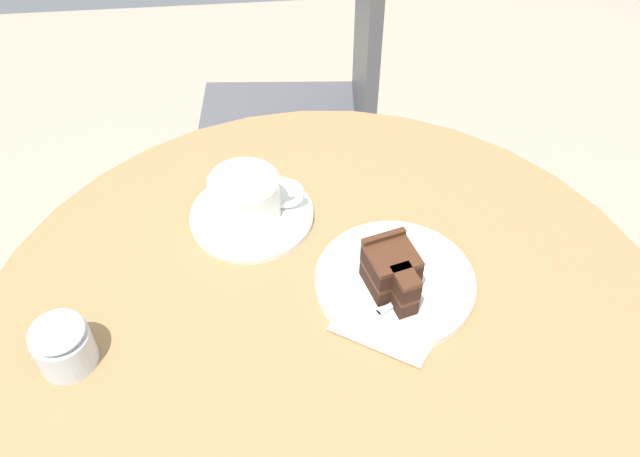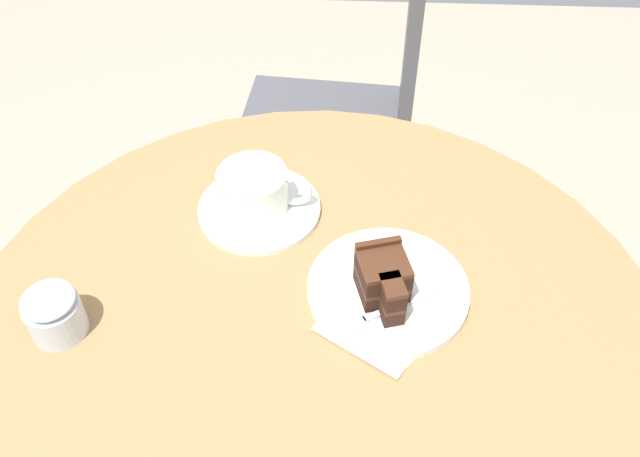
# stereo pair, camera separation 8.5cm
# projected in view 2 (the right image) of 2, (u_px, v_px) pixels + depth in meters

# --- Properties ---
(cafe_table) EXTENTS (0.85, 0.85, 0.75)m
(cafe_table) POSITION_uv_depth(u_px,v_px,m) (314.00, 383.00, 0.87)
(cafe_table) COLOR olive
(cafe_table) RESTS_ON ground
(saucer) EXTENTS (0.17, 0.17, 0.01)m
(saucer) POSITION_uv_depth(u_px,v_px,m) (259.00, 209.00, 0.92)
(saucer) COLOR silver
(saucer) RESTS_ON cafe_table
(coffee_cup) EXTENTS (0.13, 0.09, 0.06)m
(coffee_cup) POSITION_uv_depth(u_px,v_px,m) (255.00, 189.00, 0.90)
(coffee_cup) COLOR silver
(coffee_cup) RESTS_ON saucer
(teaspoon) EXTENTS (0.09, 0.05, 0.00)m
(teaspoon) POSITION_uv_depth(u_px,v_px,m) (263.00, 181.00, 0.95)
(teaspoon) COLOR #B7B7BC
(teaspoon) RESTS_ON saucer
(cake_plate) EXTENTS (0.20, 0.20, 0.01)m
(cake_plate) POSITION_uv_depth(u_px,v_px,m) (388.00, 290.00, 0.82)
(cake_plate) COLOR silver
(cake_plate) RESTS_ON cafe_table
(cake_slice) EXTENTS (0.07, 0.09, 0.06)m
(cake_slice) POSITION_uv_depth(u_px,v_px,m) (384.00, 279.00, 0.79)
(cake_slice) COLOR black
(cake_slice) RESTS_ON cake_plate
(fork) EXTENTS (0.13, 0.08, 0.00)m
(fork) POSITION_uv_depth(u_px,v_px,m) (378.00, 314.00, 0.79)
(fork) COLOR #B7B7BC
(fork) RESTS_ON cake_plate
(napkin) EXTENTS (0.18, 0.18, 0.00)m
(napkin) POSITION_uv_depth(u_px,v_px,m) (384.00, 316.00, 0.80)
(napkin) COLOR beige
(napkin) RESTS_ON cafe_table
(cafe_chair) EXTENTS (0.41, 0.41, 0.90)m
(cafe_chair) POSITION_uv_depth(u_px,v_px,m) (363.00, 105.00, 1.45)
(cafe_chair) COLOR #4C4C51
(cafe_chair) RESTS_ON ground
(sugar_pot) EXTENTS (0.06, 0.06, 0.07)m
(sugar_pot) POSITION_uv_depth(u_px,v_px,m) (54.00, 313.00, 0.77)
(sugar_pot) COLOR silver
(sugar_pot) RESTS_ON cafe_table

